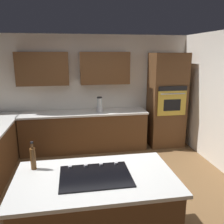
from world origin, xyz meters
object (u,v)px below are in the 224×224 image
blender (100,105)px  wall_oven (167,101)px  oil_bottle (33,158)px  cooktop (95,176)px

blender → wall_oven: bearing=-178.4°
wall_oven → oil_bottle: bearing=44.4°
wall_oven → cooktop: size_ratio=2.89×
cooktop → oil_bottle: 0.75m
oil_bottle → blender: bearing=-112.6°
wall_oven → oil_bottle: 3.72m
wall_oven → blender: size_ratio=6.40×
blender → oil_bottle: bearing=67.4°
cooktop → blender: bearing=-97.7°
cooktop → blender: (-0.38, -2.84, 0.14)m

